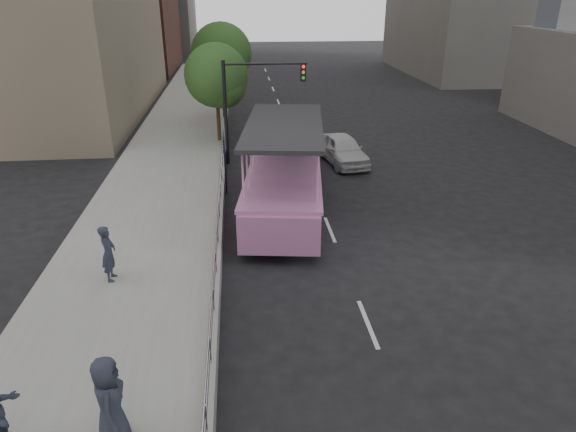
{
  "coord_description": "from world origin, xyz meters",
  "views": [
    {
      "loc": [
        -2.29,
        -13.27,
        8.31
      ],
      "look_at": [
        -0.86,
        1.29,
        1.83
      ],
      "focal_mm": 32.0,
      "sensor_mm": 36.0,
      "label": 1
    }
  ],
  "objects_px": {
    "pedestrian_near": "(108,253)",
    "parking_sign": "(225,155)",
    "pedestrian_far": "(110,401)",
    "traffic_signal": "(249,95)",
    "street_tree_near": "(218,78)",
    "street_tree_far": "(223,56)",
    "car": "(343,149)",
    "duck_boat": "(286,170)"
  },
  "relations": [
    {
      "from": "street_tree_near",
      "to": "duck_boat",
      "type": "bearing_deg",
      "value": -71.78
    },
    {
      "from": "pedestrian_far",
      "to": "parking_sign",
      "type": "bearing_deg",
      "value": -14.75
    },
    {
      "from": "car",
      "to": "street_tree_near",
      "type": "bearing_deg",
      "value": 139.03
    },
    {
      "from": "car",
      "to": "traffic_signal",
      "type": "height_order",
      "value": "traffic_signal"
    },
    {
      "from": "traffic_signal",
      "to": "street_tree_near",
      "type": "bearing_deg",
      "value": 114.98
    },
    {
      "from": "pedestrian_near",
      "to": "parking_sign",
      "type": "height_order",
      "value": "parking_sign"
    },
    {
      "from": "street_tree_far",
      "to": "car",
      "type": "bearing_deg",
      "value": -58.33
    },
    {
      "from": "traffic_signal",
      "to": "duck_boat",
      "type": "bearing_deg",
      "value": -76.34
    },
    {
      "from": "parking_sign",
      "to": "street_tree_far",
      "type": "relative_size",
      "value": 0.44
    },
    {
      "from": "duck_boat",
      "to": "parking_sign",
      "type": "xyz_separation_m",
      "value": [
        -2.55,
        1.18,
        0.39
      ]
    },
    {
      "from": "car",
      "to": "pedestrian_far",
      "type": "bearing_deg",
      "value": -123.29
    },
    {
      "from": "pedestrian_far",
      "to": "street_tree_near",
      "type": "height_order",
      "value": "street_tree_near"
    },
    {
      "from": "car",
      "to": "street_tree_far",
      "type": "relative_size",
      "value": 0.67
    },
    {
      "from": "duck_boat",
      "to": "street_tree_far",
      "type": "distance_m",
      "value": 15.4
    },
    {
      "from": "parking_sign",
      "to": "street_tree_near",
      "type": "xyz_separation_m",
      "value": [
        -0.37,
        7.7,
        2.05
      ]
    },
    {
      "from": "traffic_signal",
      "to": "street_tree_near",
      "type": "xyz_separation_m",
      "value": [
        -1.6,
        3.43,
        0.32
      ]
    },
    {
      "from": "pedestrian_far",
      "to": "car",
      "type": "bearing_deg",
      "value": -30.96
    },
    {
      "from": "traffic_signal",
      "to": "street_tree_near",
      "type": "height_order",
      "value": "street_tree_near"
    },
    {
      "from": "street_tree_near",
      "to": "car",
      "type": "bearing_deg",
      "value": -31.98
    },
    {
      "from": "parking_sign",
      "to": "street_tree_near",
      "type": "relative_size",
      "value": 0.49
    },
    {
      "from": "car",
      "to": "parking_sign",
      "type": "distance_m",
      "value": 7.12
    },
    {
      "from": "car",
      "to": "pedestrian_near",
      "type": "height_order",
      "value": "pedestrian_near"
    },
    {
      "from": "pedestrian_near",
      "to": "pedestrian_far",
      "type": "height_order",
      "value": "pedestrian_far"
    },
    {
      "from": "pedestrian_near",
      "to": "street_tree_far",
      "type": "relative_size",
      "value": 0.27
    },
    {
      "from": "duck_boat",
      "to": "traffic_signal",
      "type": "xyz_separation_m",
      "value": [
        -1.32,
        5.44,
        2.12
      ]
    },
    {
      "from": "duck_boat",
      "to": "pedestrian_far",
      "type": "relative_size",
      "value": 5.98
    },
    {
      "from": "duck_boat",
      "to": "street_tree_near",
      "type": "xyz_separation_m",
      "value": [
        -2.92,
        8.87,
        2.44
      ]
    },
    {
      "from": "duck_boat",
      "to": "street_tree_near",
      "type": "relative_size",
      "value": 2.0
    },
    {
      "from": "pedestrian_near",
      "to": "duck_boat",
      "type": "bearing_deg",
      "value": -42.29
    },
    {
      "from": "street_tree_far",
      "to": "duck_boat",
      "type": "bearing_deg",
      "value": -79.64
    },
    {
      "from": "car",
      "to": "pedestrian_far",
      "type": "height_order",
      "value": "pedestrian_far"
    },
    {
      "from": "duck_boat",
      "to": "street_tree_far",
      "type": "height_order",
      "value": "street_tree_far"
    },
    {
      "from": "pedestrian_far",
      "to": "traffic_signal",
      "type": "bearing_deg",
      "value": -16.65
    },
    {
      "from": "traffic_signal",
      "to": "car",
      "type": "bearing_deg",
      "value": -6.4
    },
    {
      "from": "traffic_signal",
      "to": "street_tree_far",
      "type": "height_order",
      "value": "street_tree_far"
    },
    {
      "from": "pedestrian_far",
      "to": "traffic_signal",
      "type": "relative_size",
      "value": 0.37
    },
    {
      "from": "duck_boat",
      "to": "street_tree_near",
      "type": "distance_m",
      "value": 9.65
    },
    {
      "from": "car",
      "to": "pedestrian_near",
      "type": "xyz_separation_m",
      "value": [
        -9.3,
        -11.38,
        0.44
      ]
    },
    {
      "from": "pedestrian_far",
      "to": "parking_sign",
      "type": "distance_m",
      "value": 13.99
    },
    {
      "from": "parking_sign",
      "to": "traffic_signal",
      "type": "xyz_separation_m",
      "value": [
        1.22,
        4.27,
        1.73
      ]
    },
    {
      "from": "pedestrian_far",
      "to": "duck_boat",
      "type": "bearing_deg",
      "value": -26.27
    },
    {
      "from": "duck_boat",
      "to": "pedestrian_near",
      "type": "xyz_separation_m",
      "value": [
        -5.88,
        -6.47,
        -0.2
      ]
    }
  ]
}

